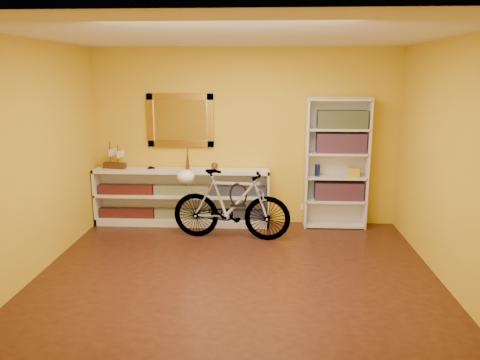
# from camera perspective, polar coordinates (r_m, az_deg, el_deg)

# --- Properties ---
(floor) EXTENTS (4.50, 4.00, 0.01)m
(floor) POSITION_cam_1_polar(r_m,az_deg,el_deg) (5.37, -0.42, -11.69)
(floor) COLOR #32160E
(floor) RESTS_ON ground
(ceiling) EXTENTS (4.50, 4.00, 0.01)m
(ceiling) POSITION_cam_1_polar(r_m,az_deg,el_deg) (4.89, -0.47, 17.32)
(ceiling) COLOR silver
(ceiling) RESTS_ON ground
(back_wall) EXTENTS (4.50, 0.01, 2.60)m
(back_wall) POSITION_cam_1_polar(r_m,az_deg,el_deg) (6.94, 0.59, 5.22)
(back_wall) COLOR gold
(back_wall) RESTS_ON ground
(left_wall) EXTENTS (0.01, 4.00, 2.60)m
(left_wall) POSITION_cam_1_polar(r_m,az_deg,el_deg) (5.58, -24.25, 2.19)
(left_wall) COLOR gold
(left_wall) RESTS_ON ground
(right_wall) EXTENTS (0.01, 4.00, 2.60)m
(right_wall) POSITION_cam_1_polar(r_m,az_deg,el_deg) (5.33, 24.56, 1.70)
(right_wall) COLOR gold
(right_wall) RESTS_ON ground
(gilt_mirror) EXTENTS (0.98, 0.06, 0.78)m
(gilt_mirror) POSITION_cam_1_polar(r_m,az_deg,el_deg) (6.98, -7.29, 7.23)
(gilt_mirror) COLOR #8A6019
(gilt_mirror) RESTS_ON back_wall
(wall_socket) EXTENTS (0.09, 0.02, 0.09)m
(wall_socket) POSITION_cam_1_polar(r_m,az_deg,el_deg) (7.16, 7.79, -3.26)
(wall_socket) COLOR silver
(wall_socket) RESTS_ON back_wall
(console_unit) EXTENTS (2.60, 0.35, 0.85)m
(console_unit) POSITION_cam_1_polar(r_m,az_deg,el_deg) (7.03, -7.08, -2.05)
(console_unit) COLOR silver
(console_unit) RESTS_ON floor
(cd_row_lower) EXTENTS (2.50, 0.13, 0.14)m
(cd_row_lower) POSITION_cam_1_polar(r_m,az_deg,el_deg) (7.08, -7.05, -4.09)
(cd_row_lower) COLOR black
(cd_row_lower) RESTS_ON console_unit
(cd_row_upper) EXTENTS (2.50, 0.13, 0.14)m
(cd_row_upper) POSITION_cam_1_polar(r_m,az_deg,el_deg) (6.99, -7.13, -1.23)
(cd_row_upper) COLOR navy
(cd_row_upper) RESTS_ON console_unit
(model_ship) EXTENTS (0.35, 0.19, 0.40)m
(model_ship) POSITION_cam_1_polar(r_m,az_deg,el_deg) (7.15, -15.12, 2.95)
(model_ship) COLOR #391F10
(model_ship) RESTS_ON console_unit
(toy_car) EXTENTS (0.00, 0.00, 0.00)m
(toy_car) POSITION_cam_1_polar(r_m,az_deg,el_deg) (7.03, -10.76, 1.37)
(toy_car) COLOR black
(toy_car) RESTS_ON console_unit
(bronze_ornament) EXTENTS (0.06, 0.06, 0.35)m
(bronze_ornament) POSITION_cam_1_polar(r_m,az_deg,el_deg) (6.89, -6.43, 2.76)
(bronze_ornament) COLOR brown
(bronze_ornament) RESTS_ON console_unit
(decorative_orb) EXTENTS (0.10, 0.10, 0.10)m
(decorative_orb) POSITION_cam_1_polar(r_m,az_deg,el_deg) (6.86, -3.12, 1.72)
(decorative_orb) COLOR brown
(decorative_orb) RESTS_ON console_unit
(bookcase) EXTENTS (0.90, 0.30, 1.90)m
(bookcase) POSITION_cam_1_polar(r_m,az_deg,el_deg) (6.91, 11.68, 1.97)
(bookcase) COLOR silver
(bookcase) RESTS_ON floor
(book_row_a) EXTENTS (0.70, 0.22, 0.26)m
(book_row_a) POSITION_cam_1_polar(r_m,az_deg,el_deg) (7.00, 11.94, -1.29)
(book_row_a) COLOR maroon
(book_row_a) RESTS_ON bookcase
(book_row_b) EXTENTS (0.70, 0.22, 0.28)m
(book_row_b) POSITION_cam_1_polar(r_m,az_deg,el_deg) (6.87, 12.21, 4.46)
(book_row_b) COLOR maroon
(book_row_b) RESTS_ON bookcase
(book_row_c) EXTENTS (0.70, 0.22, 0.25)m
(book_row_c) POSITION_cam_1_polar(r_m,az_deg,el_deg) (6.83, 12.34, 7.24)
(book_row_c) COLOR navy
(book_row_c) RESTS_ON bookcase
(travel_mug) EXTENTS (0.08, 0.08, 0.17)m
(travel_mug) POSITION_cam_1_polar(r_m,az_deg,el_deg) (6.87, 9.43, 1.17)
(travel_mug) COLOR #162D9C
(travel_mug) RESTS_ON bookcase
(red_tin) EXTENTS (0.16, 0.16, 0.17)m
(red_tin) POSITION_cam_1_polar(r_m,az_deg,el_deg) (6.82, 10.20, 6.99)
(red_tin) COLOR maroon
(red_tin) RESTS_ON bookcase
(yellow_bag) EXTENTS (0.20, 0.16, 0.13)m
(yellow_bag) POSITION_cam_1_polar(r_m,az_deg,el_deg) (6.93, 13.73, 0.91)
(yellow_bag) COLOR gold
(yellow_bag) RESTS_ON bookcase
(bicycle) EXTENTS (0.59, 1.68, 0.97)m
(bicycle) POSITION_cam_1_polar(r_m,az_deg,el_deg) (6.35, -1.07, -3.03)
(bicycle) COLOR silver
(bicycle) RESTS_ON floor
(helmet) EXTENTS (0.24, 0.23, 0.18)m
(helmet) POSITION_cam_1_polar(r_m,az_deg,el_deg) (6.40, -6.65, 0.41)
(helmet) COLOR white
(helmet) RESTS_ON bicycle
(u_lock) EXTENTS (0.24, 0.03, 0.24)m
(u_lock) POSITION_cam_1_polar(r_m,az_deg,el_deg) (6.30, -0.21, -1.79)
(u_lock) COLOR black
(u_lock) RESTS_ON bicycle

